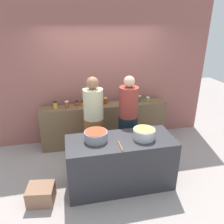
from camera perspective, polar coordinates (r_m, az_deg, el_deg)
ground at (r=4.18m, az=1.04°, el=-15.25°), size 12.00×12.00×0.00m
storefront_wall at (r=4.84m, az=-2.76°, el=9.90°), size 4.80×0.12×3.00m
display_shelf at (r=4.86m, az=-1.85°, el=-3.12°), size 2.70×0.36×0.91m
prep_table at (r=3.70m, az=2.16°, el=-12.86°), size 1.70×0.70×0.85m
preserve_jar_0 at (r=4.63m, az=-14.41°, el=1.80°), size 0.09×0.09×0.13m
preserve_jar_1 at (r=4.57m, az=-11.56°, el=1.90°), size 0.08×0.08×0.14m
preserve_jar_2 at (r=4.66m, az=-9.15°, el=2.22°), size 0.08×0.08×0.11m
preserve_jar_3 at (r=4.66m, az=-7.62°, el=2.28°), size 0.07×0.07×0.10m
preserve_jar_4 at (r=4.65m, az=-6.37°, el=2.35°), size 0.07×0.07×0.11m
preserve_jar_5 at (r=4.61m, az=-2.64°, el=2.46°), size 0.07×0.07×0.13m
preserve_jar_6 at (r=4.72m, az=-1.69°, el=2.95°), size 0.08×0.08×0.13m
preserve_jar_7 at (r=4.83m, az=5.45°, el=3.12°), size 0.08×0.08×0.10m
preserve_jar_8 at (r=4.86m, az=7.02°, el=3.44°), size 0.08×0.08×0.14m
preserve_jar_9 at (r=4.90m, az=9.21°, el=3.25°), size 0.08×0.08×0.10m
cooking_pot_left at (r=3.42m, az=-4.15°, el=-6.12°), size 0.36×0.36×0.15m
cooking_pot_center at (r=3.50m, az=8.25°, el=-5.53°), size 0.34×0.34×0.16m
wooden_spoon at (r=3.30m, az=2.16°, el=-8.67°), size 0.02×0.28×0.02m
cook_with_tongs at (r=4.14m, az=-4.67°, el=-3.40°), size 0.37×0.37×1.67m
cook_in_cap at (r=4.17m, az=4.13°, el=-3.10°), size 0.36×0.36×1.68m
bread_crate at (r=3.73m, az=-17.80°, el=-19.48°), size 0.43×0.39×0.27m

